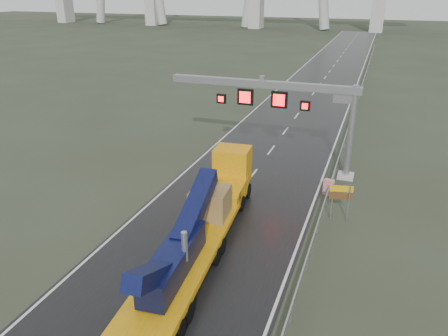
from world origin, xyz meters
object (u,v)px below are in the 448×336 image
at_px(striped_barrier, 328,187).
at_px(heavy_haul_truck, 204,217).
at_px(exit_sign_pair, 341,196).
at_px(sign_gantry, 288,102).

bearing_deg(striped_barrier, heavy_haul_truck, -109.57).
bearing_deg(heavy_haul_truck, exit_sign_pair, 32.61).
distance_m(sign_gantry, heavy_haul_truck, 13.00).
distance_m(sign_gantry, striped_barrier, 7.24).
height_order(exit_sign_pair, striped_barrier, exit_sign_pair).
bearing_deg(sign_gantry, exit_sign_pair, -54.14).
bearing_deg(striped_barrier, sign_gantry, 152.80).
bearing_deg(sign_gantry, heavy_haul_truck, -99.27).
relative_size(heavy_haul_truck, exit_sign_pair, 7.54).
xyz_separation_m(sign_gantry, exit_sign_pair, (5.00, -6.91, -3.92)).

